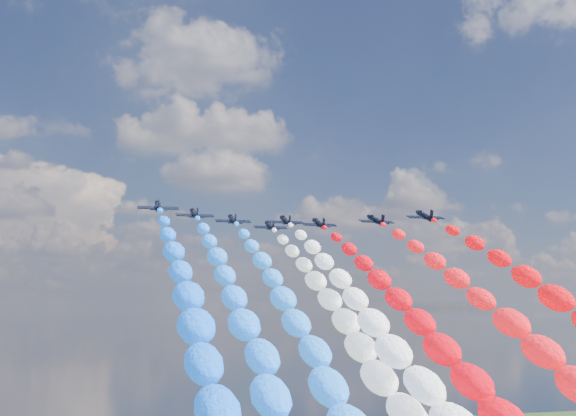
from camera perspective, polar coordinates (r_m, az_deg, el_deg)
name	(u,v)px	position (r m, az deg, el deg)	size (l,w,h in m)	color
jet_0	(158,206)	(149.57, -10.11, 0.15)	(8.18, 10.97, 2.42)	black
trail_0	(198,365)	(89.91, -7.01, -12.05)	(6.31, 115.29, 57.63)	#1160FF
jet_1	(195,214)	(160.50, -7.30, -0.45)	(8.18, 10.97, 2.42)	black
trail_1	(252,358)	(101.41, -2.80, -11.62)	(6.31, 115.29, 57.63)	#1A70FF
jet_2	(233,220)	(170.33, -4.33, -0.91)	(8.18, 10.97, 2.42)	black
trail_2	(306,353)	(112.03, 1.39, -11.26)	(6.31, 115.29, 57.63)	#217BFF
jet_3	(286,221)	(171.90, -0.18, -1.00)	(8.18, 10.97, 2.42)	black
trail_3	(386,352)	(115.05, 7.63, -11.11)	(6.31, 115.29, 57.63)	white
jet_4	(270,226)	(182.80, -1.42, -1.41)	(8.18, 10.97, 2.42)	black
trail_4	(353,348)	(125.46, 5.12, -10.87)	(6.31, 115.29, 57.63)	white
jet_5	(319,223)	(177.31, 2.42, -1.20)	(8.18, 10.97, 2.42)	black
trail_5	(431,350)	(121.55, 11.12, -10.85)	(6.31, 115.29, 57.63)	red
jet_6	(376,220)	(172.02, 6.88, -0.95)	(8.18, 10.97, 2.42)	black
trail_6	(526,353)	(118.58, 18.06, -10.70)	(6.31, 115.29, 57.63)	#FB111A
jet_7	(425,216)	(165.53, 10.62, -0.60)	(8.18, 10.97, 2.42)	black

